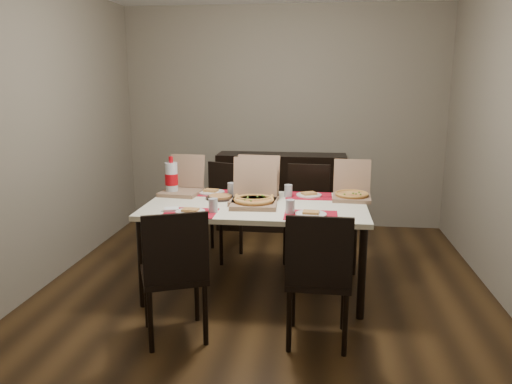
# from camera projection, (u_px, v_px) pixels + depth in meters

# --- Properties ---
(ground) EXTENTS (3.80, 4.00, 0.02)m
(ground) POSITION_uv_depth(u_px,v_px,m) (265.00, 288.00, 4.30)
(ground) COLOR #3C2712
(ground) RESTS_ON ground
(room_walls) EXTENTS (3.84, 4.02, 2.62)m
(room_walls) POSITION_uv_depth(u_px,v_px,m) (271.00, 82.00, 4.34)
(room_walls) COLOR gray
(room_walls) RESTS_ON ground
(sideboard) EXTENTS (1.50, 0.40, 0.90)m
(sideboard) POSITION_uv_depth(u_px,v_px,m) (281.00, 192.00, 5.93)
(sideboard) COLOR black
(sideboard) RESTS_ON ground
(dining_table) EXTENTS (1.80, 1.00, 0.75)m
(dining_table) POSITION_uv_depth(u_px,v_px,m) (256.00, 212.00, 4.12)
(dining_table) COLOR #ECE4C6
(dining_table) RESTS_ON ground
(chair_near_left) EXTENTS (0.55, 0.55, 0.93)m
(chair_near_left) POSITION_uv_depth(u_px,v_px,m) (175.00, 270.00, 3.31)
(chair_near_left) COLOR black
(chair_near_left) RESTS_ON ground
(chair_near_right) EXTENTS (0.43, 0.43, 0.93)m
(chair_near_right) POSITION_uv_depth(u_px,v_px,m) (318.00, 274.00, 3.25)
(chair_near_right) COLOR black
(chair_near_right) RESTS_ON ground
(chair_far_left) EXTENTS (0.55, 0.55, 0.93)m
(chair_far_left) POSITION_uv_depth(u_px,v_px,m) (220.00, 206.00, 5.02)
(chair_far_left) COLOR black
(chair_far_left) RESTS_ON ground
(chair_far_right) EXTENTS (0.45, 0.45, 0.93)m
(chair_far_right) POSITION_uv_depth(u_px,v_px,m) (307.00, 208.00, 4.93)
(chair_far_right) COLOR black
(chair_far_right) RESTS_ON ground
(setting_near_left) EXTENTS (0.44, 0.30, 0.11)m
(setting_near_left) POSITION_uv_depth(u_px,v_px,m) (194.00, 210.00, 3.83)
(setting_near_left) COLOR #B80C23
(setting_near_left) RESTS_ON dining_table
(setting_near_right) EXTENTS (0.44, 0.30, 0.11)m
(setting_near_right) POSITION_uv_depth(u_px,v_px,m) (305.00, 212.00, 3.76)
(setting_near_right) COLOR #B80C23
(setting_near_right) RESTS_ON dining_table
(setting_far_left) EXTENTS (0.46, 0.30, 0.11)m
(setting_far_left) POSITION_uv_depth(u_px,v_px,m) (214.00, 191.00, 4.48)
(setting_far_left) COLOR #B80C23
(setting_far_left) RESTS_ON dining_table
(setting_far_right) EXTENTS (0.50, 0.30, 0.11)m
(setting_far_right) POSITION_uv_depth(u_px,v_px,m) (303.00, 194.00, 4.36)
(setting_far_right) COLOR #B80C23
(setting_far_right) RESTS_ON dining_table
(napkin_loose) EXTENTS (0.16, 0.16, 0.02)m
(napkin_loose) POSITION_uv_depth(u_px,v_px,m) (257.00, 206.00, 4.01)
(napkin_loose) COLOR white
(napkin_loose) RESTS_ON dining_table
(pizza_box_center) EXTENTS (0.39, 0.43, 0.37)m
(pizza_box_center) POSITION_uv_depth(u_px,v_px,m) (254.00, 198.00, 4.06)
(pizza_box_center) COLOR #85654D
(pizza_box_center) RESTS_ON dining_table
(pizza_box_right) EXTENTS (0.34, 0.37, 0.32)m
(pizza_box_right) POSITION_uv_depth(u_px,v_px,m) (352.00, 193.00, 4.28)
(pizza_box_right) COLOR #85654D
(pizza_box_right) RESTS_ON dining_table
(pizza_box_left) EXTENTS (0.37, 0.40, 0.33)m
(pizza_box_left) POSITION_uv_depth(u_px,v_px,m) (183.00, 187.00, 4.48)
(pizza_box_left) COLOR #85654D
(pizza_box_left) RESTS_ON dining_table
(pizza_box_extra) EXTENTS (0.39, 0.43, 0.37)m
(pizza_box_extra) POSITION_uv_depth(u_px,v_px,m) (255.00, 195.00, 4.17)
(pizza_box_extra) COLOR #85654D
(pizza_box_extra) RESTS_ON dining_table
(faina_plate) EXTENTS (0.26, 0.26, 0.03)m
(faina_plate) POSITION_uv_depth(u_px,v_px,m) (220.00, 197.00, 4.28)
(faina_plate) COLOR black
(faina_plate) RESTS_ON dining_table
(dip_bowl) EXTENTS (0.13, 0.13, 0.03)m
(dip_bowl) POSITION_uv_depth(u_px,v_px,m) (267.00, 197.00, 4.27)
(dip_bowl) COLOR white
(dip_bowl) RESTS_ON dining_table
(soda_bottle) EXTENTS (0.11, 0.11, 0.34)m
(soda_bottle) POSITION_uv_depth(u_px,v_px,m) (172.00, 178.00, 4.41)
(soda_bottle) COLOR silver
(soda_bottle) RESTS_ON dining_table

